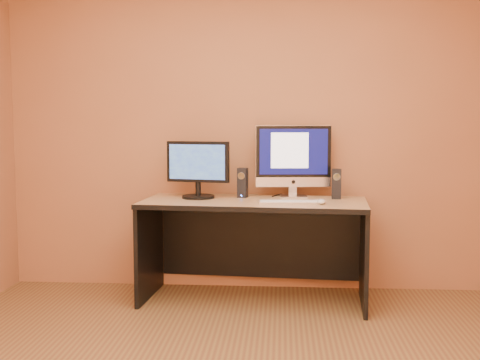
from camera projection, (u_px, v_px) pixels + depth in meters
The scene contains 10 objects.
walls at pixel (233, 136), 2.87m from camera, with size 4.00×4.00×2.60m, color #A46642, non-canonical shape.
desk at pixel (254, 251), 4.55m from camera, with size 1.67×0.73×0.77m, color tan, non-canonical shape.
imac at pixel (294, 160), 4.68m from camera, with size 0.60×0.22×0.57m, color silver, non-canonical shape.
second_monitor at pixel (198, 170), 4.62m from camera, with size 0.50×0.25×0.44m, color black, non-canonical shape.
speaker_left at pixel (243, 183), 4.68m from camera, with size 0.07×0.08×0.23m, color black, non-canonical shape.
speaker_right at pixel (336, 184), 4.60m from camera, with size 0.07×0.08×0.23m, color black, non-canonical shape.
keyboard at pixel (290, 202), 4.37m from camera, with size 0.45×0.12×0.02m, color silver.
mouse at pixel (321, 201), 4.32m from camera, with size 0.06×0.11×0.04m, color silver.
cable_a at pixel (298, 195), 4.80m from camera, with size 0.01×0.01×0.23m, color black.
cable_b at pixel (277, 195), 4.80m from camera, with size 0.01×0.01×0.19m, color black.
Camera 1 is at (0.23, -2.87, 1.38)m, focal length 45.00 mm.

